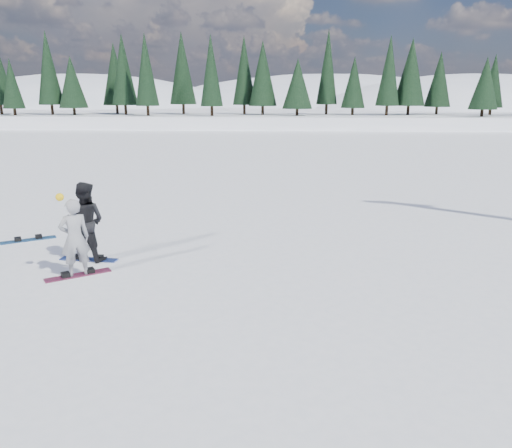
{
  "coord_description": "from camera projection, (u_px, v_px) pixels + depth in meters",
  "views": [
    {
      "loc": [
        4.39,
        -10.75,
        4.16
      ],
      "look_at": [
        3.67,
        0.93,
        1.1
      ],
      "focal_mm": 35.0,
      "sensor_mm": 36.0,
      "label": 1
    }
  ],
  "objects": [
    {
      "name": "snowboard_loose_c",
      "position": [
        29.0,
        240.0,
        14.6
      ],
      "size": [
        1.42,
        1.04,
        0.03
      ],
      "primitive_type": "cube",
      "rotation": [
        0.0,
        0.0,
        0.56
      ],
      "color": "#1B5694",
      "rests_on": "ground"
    },
    {
      "name": "alpine_backdrop",
      "position": [
        247.0,
        141.0,
        198.59
      ],
      "size": [
        412.5,
        227.0,
        53.2
      ],
      "color": "white",
      "rests_on": "ground"
    },
    {
      "name": "snowboard_woman",
      "position": [
        78.0,
        275.0,
        11.77
      ],
      "size": [
        1.39,
        1.1,
        0.03
      ],
      "primitive_type": "cube",
      "rotation": [
        0.0,
        0.0,
        0.62
      ],
      "color": "maroon",
      "rests_on": "ground"
    },
    {
      "name": "snowboard_man",
      "position": [
        89.0,
        259.0,
        12.89
      ],
      "size": [
        1.52,
        0.4,
        0.03
      ],
      "primitive_type": "cube",
      "rotation": [
        0.0,
        0.0,
        -0.08
      ],
      "color": "navy",
      "rests_on": "ground"
    },
    {
      "name": "snowboarder_man",
      "position": [
        85.0,
        222.0,
        12.63
      ],
      "size": [
        1.09,
        0.9,
        2.04
      ],
      "primitive_type": "imported",
      "rotation": [
        0.0,
        0.0,
        3.01
      ],
      "color": "black",
      "rests_on": "ground"
    },
    {
      "name": "ground",
      "position": [
        98.0,
        277.0,
        11.7
      ],
      "size": [
        420.0,
        420.0,
        0.0
      ],
      "primitive_type": "plane",
      "color": "white",
      "rests_on": "ground"
    },
    {
      "name": "snowboarder_woman",
      "position": [
        74.0,
        238.0,
        11.53
      ],
      "size": [
        0.81,
        0.74,
        2.01
      ],
      "rotation": [
        0.0,
        0.0,
        3.71
      ],
      "color": "#AAABB0",
      "rests_on": "ground"
    }
  ]
}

